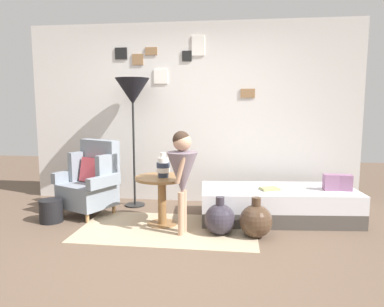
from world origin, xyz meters
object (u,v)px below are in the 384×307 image
at_px(daybed, 278,204).
at_px(demijohn_far, 256,221).
at_px(floor_lamp, 133,95).
at_px(side_table, 162,190).
at_px(demijohn_near, 220,219).
at_px(vase_striped, 163,167).
at_px(book_on_daybed, 270,189).
at_px(magazine_basket, 51,211).
at_px(person_child, 182,169).
at_px(armchair, 91,181).

relative_size(daybed, demijohn_far, 4.42).
xyz_separation_m(floor_lamp, demijohn_far, (1.66, -1.03, -1.39)).
bearing_deg(side_table, demijohn_far, -13.56).
height_order(floor_lamp, demijohn_near, floor_lamp).
bearing_deg(daybed, demijohn_far, -114.98).
xyz_separation_m(daybed, floor_lamp, (-1.96, 0.38, 1.37)).
distance_m(daybed, vase_striped, 1.52).
bearing_deg(floor_lamp, daybed, -10.98).
bearing_deg(book_on_daybed, magazine_basket, -172.33).
height_order(demijohn_far, magazine_basket, demijohn_far).
height_order(vase_striped, demijohn_far, vase_striped).
distance_m(side_table, person_child, 0.51).
bearing_deg(side_table, daybed, 15.41).
bearing_deg(vase_striped, armchair, 161.52).
distance_m(side_table, magazine_basket, 1.41).
bearing_deg(demijohn_far, side_table, 166.44).
height_order(book_on_daybed, magazine_basket, book_on_daybed).
relative_size(armchair, demijohn_near, 2.26).
relative_size(person_child, demijohn_near, 2.69).
bearing_deg(daybed, person_child, -148.90).
bearing_deg(book_on_daybed, armchair, 179.07).
distance_m(armchair, demijohn_near, 1.83).
relative_size(vase_striped, magazine_basket, 1.04).
bearing_deg(magazine_basket, book_on_daybed, 7.67).
height_order(armchair, demijohn_near, armchair).
height_order(armchair, floor_lamp, floor_lamp).
relative_size(book_on_daybed, demijohn_near, 0.51).
bearing_deg(book_on_daybed, floor_lamp, 165.52).
height_order(daybed, person_child, person_child).
bearing_deg(book_on_daybed, demijohn_far, -108.69).
relative_size(daybed, floor_lamp, 1.10).
relative_size(armchair, person_child, 0.84).
xyz_separation_m(armchair, demijohn_far, (2.11, -0.59, -0.25)).
relative_size(daybed, vase_striped, 6.75).
distance_m(vase_striped, demijohn_far, 1.22).
height_order(armchair, side_table, armchair).
bearing_deg(side_table, armchair, 162.20).
xyz_separation_m(side_table, floor_lamp, (-0.56, 0.77, 1.14)).
height_order(armchair, vase_striped, armchair).
relative_size(floor_lamp, magazine_basket, 6.41).
distance_m(demijohn_near, demijohn_far, 0.39).
xyz_separation_m(floor_lamp, person_child, (0.85, -1.05, -0.83)).
xyz_separation_m(daybed, magazine_basket, (-2.78, -0.45, -0.06)).
xyz_separation_m(floor_lamp, magazine_basket, (-0.82, -0.84, -1.43)).
bearing_deg(vase_striped, side_table, 136.68).
height_order(armchair, book_on_daybed, armchair).
xyz_separation_m(side_table, person_child, (0.29, -0.28, 0.31)).
distance_m(vase_striped, demijohn_near, 0.89).
relative_size(person_child, book_on_daybed, 5.25).
relative_size(vase_striped, demijohn_near, 0.68).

